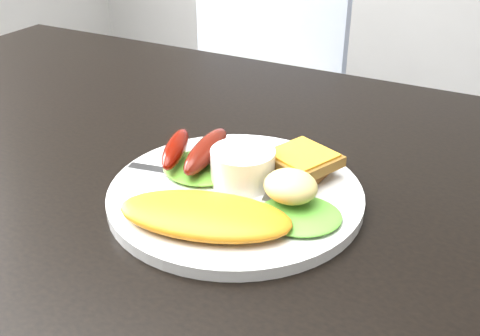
{
  "coord_description": "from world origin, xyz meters",
  "views": [
    {
      "loc": [
        0.34,
        -0.46,
        1.06
      ],
      "look_at": [
        0.1,
        -0.01,
        0.78
      ],
      "focal_mm": 42.0,
      "sensor_mm": 36.0,
      "label": 1
    }
  ],
  "objects_px": {
    "dining_chair": "(236,113)",
    "plate": "(235,194)",
    "person": "(431,39)",
    "dining_table": "(166,182)"
  },
  "relations": [
    {
      "from": "person",
      "to": "plate",
      "type": "relative_size",
      "value": 5.49
    },
    {
      "from": "dining_chair",
      "to": "plate",
      "type": "bearing_deg",
      "value": -62.66
    },
    {
      "from": "dining_table",
      "to": "person",
      "type": "relative_size",
      "value": 0.83
    },
    {
      "from": "dining_chair",
      "to": "plate",
      "type": "relative_size",
      "value": 1.75
    },
    {
      "from": "person",
      "to": "dining_table",
      "type": "bearing_deg",
      "value": 73.86
    },
    {
      "from": "dining_chair",
      "to": "plate",
      "type": "xyz_separation_m",
      "value": [
        0.44,
        -0.81,
        0.31
      ]
    },
    {
      "from": "dining_chair",
      "to": "dining_table",
      "type": "bearing_deg",
      "value": -68.1
    },
    {
      "from": "dining_table",
      "to": "dining_chair",
      "type": "relative_size",
      "value": 2.63
    },
    {
      "from": "dining_chair",
      "to": "person",
      "type": "relative_size",
      "value": 0.32
    },
    {
      "from": "dining_table",
      "to": "person",
      "type": "bearing_deg",
      "value": 79.51
    }
  ]
}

